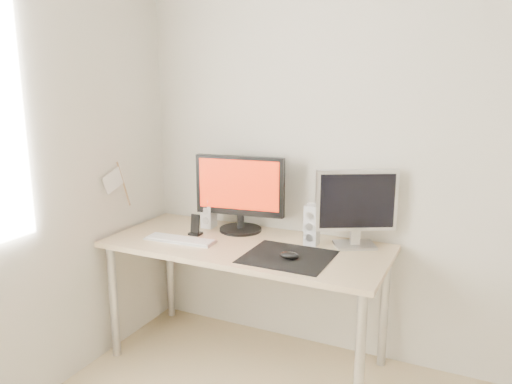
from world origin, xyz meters
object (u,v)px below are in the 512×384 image
(mouse, at_px, (289,255))
(desk, at_px, (246,257))
(second_monitor, at_px, (356,205))
(speaker_right, at_px, (312,225))
(speaker_left, at_px, (209,210))
(phone_dock, at_px, (195,229))
(main_monitor, at_px, (240,191))
(keyboard, at_px, (180,240))

(mouse, xyz_separation_m, desk, (-0.31, 0.13, -0.10))
(desk, bearing_deg, second_monitor, 20.78)
(mouse, xyz_separation_m, speaker_right, (0.03, 0.28, 0.09))
(mouse, xyz_separation_m, speaker_left, (-0.67, 0.32, 0.09))
(desk, height_order, phone_dock, phone_dock)
(desk, distance_m, main_monitor, 0.41)
(speaker_right, bearing_deg, phone_dock, -169.42)
(second_monitor, height_order, speaker_left, second_monitor)
(desk, bearing_deg, phone_dock, 177.06)
(speaker_right, xyz_separation_m, keyboard, (-0.71, -0.27, -0.11))
(speaker_right, bearing_deg, desk, -156.65)
(desk, xyz_separation_m, keyboard, (-0.37, -0.12, 0.09))
(mouse, bearing_deg, speaker_left, 154.48)
(mouse, bearing_deg, speaker_right, 84.71)
(keyboard, relative_size, phone_dock, 3.38)
(desk, bearing_deg, main_monitor, 125.27)
(second_monitor, distance_m, speaker_left, 0.93)
(main_monitor, xyz_separation_m, phone_dock, (-0.21, -0.18, -0.22))
(phone_dock, bearing_deg, main_monitor, 40.68)
(keyboard, distance_m, phone_dock, 0.14)
(second_monitor, height_order, phone_dock, second_monitor)
(main_monitor, bearing_deg, mouse, -35.96)
(mouse, height_order, desk, mouse)
(second_monitor, relative_size, keyboard, 1.02)
(speaker_left, relative_size, phone_dock, 1.82)
(mouse, bearing_deg, main_monitor, 144.04)
(main_monitor, xyz_separation_m, second_monitor, (0.71, 0.02, -0.01))
(phone_dock, bearing_deg, speaker_right, 10.58)
(main_monitor, height_order, phone_dock, main_monitor)
(speaker_left, xyz_separation_m, speaker_right, (0.70, -0.04, 0.00))
(second_monitor, xyz_separation_m, phone_dock, (-0.92, -0.20, -0.20))
(phone_dock, bearing_deg, keyboard, -97.44)
(mouse, relative_size, desk, 0.07)
(second_monitor, bearing_deg, main_monitor, -178.55)
(desk, bearing_deg, speaker_left, 152.11)
(mouse, xyz_separation_m, second_monitor, (0.25, 0.35, 0.22))
(mouse, distance_m, phone_dock, 0.68)
(main_monitor, relative_size, second_monitor, 1.27)
(speaker_left, height_order, keyboard, speaker_left)
(desk, distance_m, speaker_right, 0.42)
(desk, relative_size, keyboard, 3.75)
(mouse, distance_m, desk, 0.35)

